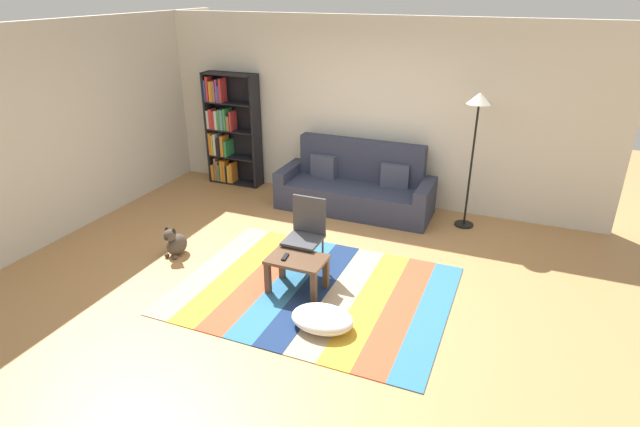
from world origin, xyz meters
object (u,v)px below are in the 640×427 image
at_px(bookshelf, 227,132).
at_px(dog, 175,243).
at_px(standing_lamp, 477,117).
at_px(tv_remote, 285,257).
at_px(coffee_table, 297,265).
at_px(couch, 356,188).
at_px(pouf, 322,319).
at_px(folding_chair, 306,229).

xyz_separation_m(bookshelf, dog, (0.74, -2.49, -0.70)).
xyz_separation_m(bookshelf, standing_lamp, (3.92, -0.25, 0.67)).
bearing_deg(tv_remote, coffee_table, 12.32).
xyz_separation_m(couch, standing_lamp, (1.59, 0.03, 1.20)).
xyz_separation_m(pouf, standing_lamp, (0.94, 2.93, 1.43)).
height_order(bookshelf, dog, bookshelf).
distance_m(coffee_table, pouf, 0.76).
xyz_separation_m(tv_remote, folding_chair, (0.03, 0.48, 0.12)).
bearing_deg(pouf, tv_remote, 142.66).
bearing_deg(folding_chair, dog, -143.48).
height_order(couch, standing_lamp, standing_lamp).
bearing_deg(couch, folding_chair, -88.18).
xyz_separation_m(pouf, dog, (-2.24, 0.69, 0.06)).
distance_m(couch, standing_lamp, 1.99).
bearing_deg(standing_lamp, bookshelf, 176.39).
bearing_deg(dog, couch, 54.22).
height_order(standing_lamp, tv_remote, standing_lamp).
relative_size(dog, tv_remote, 2.65).
relative_size(couch, tv_remote, 15.07).
relative_size(couch, coffee_table, 3.66).
bearing_deg(coffee_table, bookshelf, 133.02).
relative_size(bookshelf, pouf, 2.90).
bearing_deg(couch, pouf, -77.28).
bearing_deg(bookshelf, dog, -73.35).
height_order(coffee_table, tv_remote, tv_remote).
bearing_deg(pouf, coffee_table, 134.35).
height_order(couch, tv_remote, couch).
bearing_deg(bookshelf, couch, -6.89).
distance_m(couch, dog, 2.73).
bearing_deg(bookshelf, tv_remote, -48.82).
xyz_separation_m(bookshelf, pouf, (2.99, -3.18, -0.76)).
bearing_deg(coffee_table, dog, 174.49).
bearing_deg(couch, dog, -125.78).
distance_m(coffee_table, dog, 1.75).
bearing_deg(standing_lamp, dog, -144.84).
distance_m(dog, tv_remote, 1.65).
bearing_deg(dog, standing_lamp, 35.16).
relative_size(couch, bookshelf, 1.24).
distance_m(coffee_table, tv_remote, 0.16).
distance_m(tv_remote, folding_chair, 0.50).
distance_m(dog, standing_lamp, 4.13).
bearing_deg(folding_chair, standing_lamp, 79.47).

